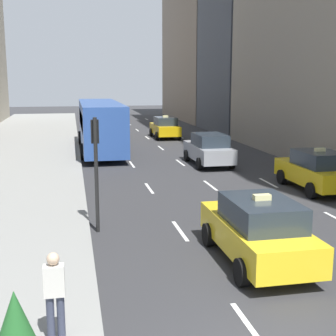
{
  "coord_description": "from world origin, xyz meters",
  "views": [
    {
      "loc": [
        -3.42,
        -5.81,
        4.72
      ],
      "look_at": [
        0.09,
        11.31,
        1.4
      ],
      "focal_mm": 50.0,
      "sensor_mm": 36.0,
      "label": 1
    }
  ],
  "objects": [
    {
      "name": "sidewalk_left",
      "position": [
        -7.0,
        27.0,
        0.07
      ],
      "size": [
        8.0,
        66.0,
        0.15
      ],
      "primitive_type": "cube",
      "color": "gray",
      "rests_on": "ground"
    },
    {
      "name": "lane_markings",
      "position": [
        2.6,
        23.0,
        0.01
      ],
      "size": [
        5.72,
        56.0,
        0.01
      ],
      "color": "white",
      "rests_on": "ground"
    },
    {
      "name": "taxi_lead",
      "position": [
        6.8,
        12.23,
        0.88
      ],
      "size": [
        2.02,
        4.4,
        1.87
      ],
      "color": "yellow",
      "rests_on": "ground"
    },
    {
      "name": "taxi_second",
      "position": [
        4.0,
        31.54,
        0.88
      ],
      "size": [
        2.02,
        4.4,
        1.87
      ],
      "color": "yellow",
      "rests_on": "ground"
    },
    {
      "name": "taxi_third",
      "position": [
        1.2,
        5.11,
        0.88
      ],
      "size": [
        2.02,
        4.4,
        1.87
      ],
      "color": "yellow",
      "rests_on": "ground"
    },
    {
      "name": "sedan_black_near",
      "position": [
        4.0,
        19.01,
        0.9
      ],
      "size": [
        2.02,
        4.53,
        1.76
      ],
      "color": "#9EA0A5",
      "rests_on": "ground"
    },
    {
      "name": "city_bus",
      "position": [
        -1.61,
        25.31,
        1.79
      ],
      "size": [
        2.8,
        11.61,
        3.25
      ],
      "color": "#2D519E",
      "rests_on": "ground"
    },
    {
      "name": "pedestrian_near_curb",
      "position": [
        -3.83,
        2.03,
        1.07
      ],
      "size": [
        0.36,
        0.22,
        1.65
      ],
      "color": "#383D51",
      "rests_on": "sidewalk_left"
    },
    {
      "name": "traffic_light_pole",
      "position": [
        -2.75,
        8.54,
        2.41
      ],
      "size": [
        0.24,
        0.42,
        3.6
      ],
      "color": "black",
      "rests_on": "ground"
    }
  ]
}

